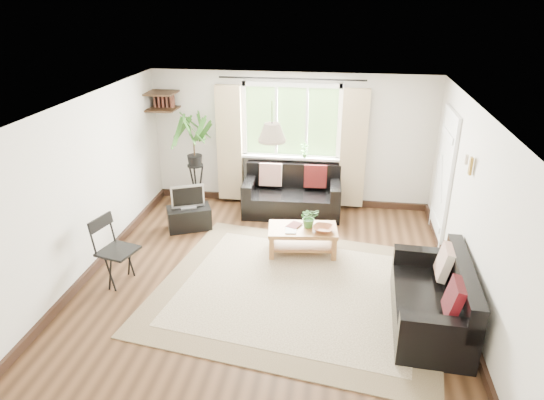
# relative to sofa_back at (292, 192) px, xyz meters

# --- Properties ---
(floor) EXTENTS (5.50, 5.50, 0.00)m
(floor) POSITION_rel_sofa_back_xyz_m (-0.08, -2.27, -0.40)
(floor) COLOR black
(floor) RESTS_ON ground
(ceiling) EXTENTS (5.50, 5.50, 0.00)m
(ceiling) POSITION_rel_sofa_back_xyz_m (-0.08, -2.27, 2.00)
(ceiling) COLOR white
(ceiling) RESTS_ON floor
(wall_back) EXTENTS (5.00, 0.02, 2.40)m
(wall_back) POSITION_rel_sofa_back_xyz_m (-0.08, 0.48, 0.80)
(wall_back) COLOR silver
(wall_back) RESTS_ON floor
(wall_front) EXTENTS (5.00, 0.02, 2.40)m
(wall_front) POSITION_rel_sofa_back_xyz_m (-0.08, -5.02, 0.80)
(wall_front) COLOR silver
(wall_front) RESTS_ON floor
(wall_left) EXTENTS (0.02, 5.50, 2.40)m
(wall_left) POSITION_rel_sofa_back_xyz_m (-2.58, -2.27, 0.80)
(wall_left) COLOR silver
(wall_left) RESTS_ON floor
(wall_right) EXTENTS (0.02, 5.50, 2.40)m
(wall_right) POSITION_rel_sofa_back_xyz_m (2.42, -2.27, 0.80)
(wall_right) COLOR silver
(wall_right) RESTS_ON floor
(rug) EXTENTS (4.06, 3.62, 0.02)m
(rug) POSITION_rel_sofa_back_xyz_m (0.35, -2.41, -0.39)
(rug) COLOR beige
(rug) RESTS_ON floor
(window) EXTENTS (2.50, 0.16, 2.16)m
(window) POSITION_rel_sofa_back_xyz_m (-0.08, 0.44, 1.15)
(window) COLOR white
(window) RESTS_ON wall_back
(door) EXTENTS (0.06, 0.96, 2.06)m
(door) POSITION_rel_sofa_back_xyz_m (2.39, -0.57, 0.60)
(door) COLOR silver
(door) RESTS_ON wall_right
(corner_shelf) EXTENTS (0.50, 0.50, 0.34)m
(corner_shelf) POSITION_rel_sofa_back_xyz_m (-2.33, 0.23, 1.49)
(corner_shelf) COLOR black
(corner_shelf) RESTS_ON wall_back
(pendant_lamp) EXTENTS (0.36, 0.36, 0.54)m
(pendant_lamp) POSITION_rel_sofa_back_xyz_m (-0.08, -1.87, 1.65)
(pendant_lamp) COLOR beige
(pendant_lamp) RESTS_ON ceiling
(wall_sconce) EXTENTS (0.12, 0.12, 0.28)m
(wall_sconce) POSITION_rel_sofa_back_xyz_m (2.35, -1.97, 1.34)
(wall_sconce) COLOR beige
(wall_sconce) RESTS_ON wall_right
(sofa_back) EXTENTS (1.72, 0.91, 0.79)m
(sofa_back) POSITION_rel_sofa_back_xyz_m (0.00, 0.00, 0.00)
(sofa_back) COLOR black
(sofa_back) RESTS_ON floor
(sofa_right) EXTENTS (1.68, 0.89, 0.77)m
(sofa_right) POSITION_rel_sofa_back_xyz_m (1.95, -2.87, -0.01)
(sofa_right) COLOR black
(sofa_right) RESTS_ON floor
(coffee_table) EXTENTS (1.07, 0.67, 0.42)m
(coffee_table) POSITION_rel_sofa_back_xyz_m (0.31, -1.39, -0.19)
(coffee_table) COLOR brown
(coffee_table) RESTS_ON floor
(table_plant) EXTENTS (0.35, 0.33, 0.31)m
(table_plant) POSITION_rel_sofa_back_xyz_m (0.40, -1.34, 0.17)
(table_plant) COLOR #37702C
(table_plant) RESTS_ON coffee_table
(bowl) EXTENTS (0.35, 0.35, 0.08)m
(bowl) POSITION_rel_sofa_back_xyz_m (0.62, -1.45, 0.06)
(bowl) COLOR #985634
(bowl) RESTS_ON coffee_table
(book_a) EXTENTS (0.18, 0.24, 0.02)m
(book_a) POSITION_rel_sofa_back_xyz_m (0.07, -1.51, 0.03)
(book_a) COLOR white
(book_a) RESTS_ON coffee_table
(book_b) EXTENTS (0.26, 0.29, 0.02)m
(book_b) POSITION_rel_sofa_back_xyz_m (0.10, -1.31, 0.03)
(book_b) COLOR #502220
(book_b) RESTS_ON coffee_table
(tv_stand) EXTENTS (0.80, 0.65, 0.38)m
(tv_stand) POSITION_rel_sofa_back_xyz_m (-1.62, -0.85, -0.21)
(tv_stand) COLOR black
(tv_stand) RESTS_ON floor
(tv) EXTENTS (0.56, 0.38, 0.41)m
(tv) POSITION_rel_sofa_back_xyz_m (-1.62, -0.85, 0.19)
(tv) COLOR #A5A5AA
(tv) RESTS_ON tv_stand
(palm_stand) EXTENTS (0.67, 0.67, 1.71)m
(palm_stand) POSITION_rel_sofa_back_xyz_m (-1.76, 0.09, 0.46)
(palm_stand) COLOR black
(palm_stand) RESTS_ON floor
(folding_chair) EXTENTS (0.59, 0.59, 0.94)m
(folding_chair) POSITION_rel_sofa_back_xyz_m (-2.04, -2.57, 0.08)
(folding_chair) COLOR black
(folding_chair) RESTS_ON floor
(sill_plant) EXTENTS (0.14, 0.10, 0.27)m
(sill_plant) POSITION_rel_sofa_back_xyz_m (0.17, 0.36, 0.67)
(sill_plant) COLOR #2D6023
(sill_plant) RESTS_ON window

